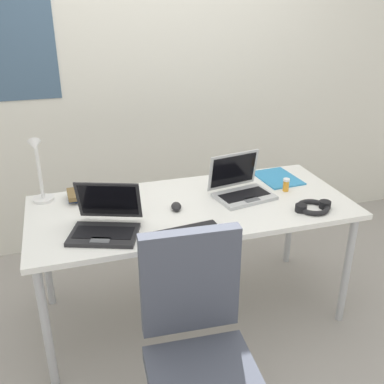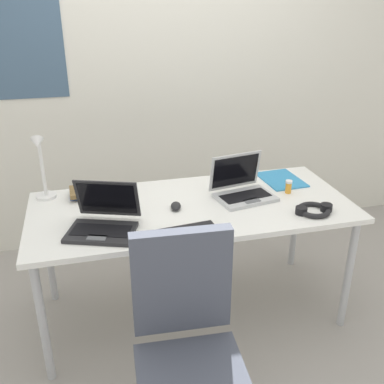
{
  "view_description": "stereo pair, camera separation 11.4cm",
  "coord_description": "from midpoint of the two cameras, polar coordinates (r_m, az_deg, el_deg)",
  "views": [
    {
      "loc": [
        -0.66,
        -2.17,
        1.84
      ],
      "look_at": [
        0.0,
        0.0,
        0.82
      ],
      "focal_mm": 41.84,
      "sensor_mm": 36.0,
      "label": 1
    },
    {
      "loc": [
        -0.55,
        -2.2,
        1.84
      ],
      "look_at": [
        0.0,
        0.0,
        0.82
      ],
      "focal_mm": 41.84,
      "sensor_mm": 36.0,
      "label": 2
    }
  ],
  "objects": [
    {
      "name": "ground_plane",
      "position": [
        2.92,
        1.16,
        -14.86
      ],
      "size": [
        12.0,
        12.0,
        0.0
      ],
      "primitive_type": "plane",
      "color": "gray"
    },
    {
      "name": "wall_back",
      "position": [
        3.38,
        -3.75,
        14.99
      ],
      "size": [
        6.0,
        0.13,
        2.6
      ],
      "color": "silver",
      "rests_on": "ground_plane"
    },
    {
      "name": "desk",
      "position": [
        2.54,
        1.28,
        -2.82
      ],
      "size": [
        1.8,
        0.8,
        0.74
      ],
      "color": "white",
      "rests_on": "ground_plane"
    },
    {
      "name": "desk_lamp",
      "position": [
        2.63,
        -17.45,
        2.97
      ],
      "size": [
        0.12,
        0.18,
        0.4
      ],
      "color": "white",
      "rests_on": "desk"
    },
    {
      "name": "laptop_back_right",
      "position": [
        2.62,
        7.65,
        0.36
      ],
      "size": [
        0.37,
        0.32,
        0.24
      ],
      "color": "#B7BABC",
      "rests_on": "desk"
    },
    {
      "name": "laptop_near_mouse",
      "position": [
        2.27,
        -9.85,
        -3.73
      ],
      "size": [
        0.41,
        0.39,
        0.24
      ],
      "color": "#232326",
      "rests_on": "desk"
    },
    {
      "name": "external_keyboard",
      "position": [
        2.22,
        0.52,
        -5.18
      ],
      "size": [
        0.34,
        0.15,
        0.02
      ],
      "primitive_type": "cube",
      "rotation": [
        0.0,
        0.0,
        0.11
      ],
      "color": "black",
      "rests_on": "desk"
    },
    {
      "name": "computer_mouse",
      "position": [
        2.47,
        -0.76,
        -1.82
      ],
      "size": [
        0.08,
        0.11,
        0.03
      ],
      "primitive_type": "ellipsoid",
      "rotation": [
        0.0,
        0.0,
        -0.23
      ],
      "color": "black",
      "rests_on": "desk"
    },
    {
      "name": "cell_phone",
      "position": [
        2.54,
        -7.59,
        -1.55
      ],
      "size": [
        0.13,
        0.15,
        0.01
      ],
      "primitive_type": "cube",
      "rotation": [
        0.0,
        0.0,
        -0.65
      ],
      "color": "black",
      "rests_on": "desk"
    },
    {
      "name": "headphones",
      "position": [
        2.53,
        16.51,
        -2.2
      ],
      "size": [
        0.21,
        0.18,
        0.04
      ],
      "color": "black",
      "rests_on": "desk"
    },
    {
      "name": "pill_bottle",
      "position": [
        2.73,
        13.38,
        0.67
      ],
      "size": [
        0.04,
        0.04,
        0.08
      ],
      "color": "gold",
      "rests_on": "desk"
    },
    {
      "name": "book_stack",
      "position": [
        2.67,
        -12.2,
        -0.08
      ],
      "size": [
        0.21,
        0.17,
        0.05
      ],
      "color": "navy",
      "rests_on": "desk"
    },
    {
      "name": "paper_folder_near_mouse",
      "position": [
        2.92,
        12.41,
        1.55
      ],
      "size": [
        0.25,
        0.33,
        0.01
      ],
      "primitive_type": "cube",
      "rotation": [
        0.0,
        0.0,
        0.07
      ],
      "color": "#338CC6",
      "rests_on": "desk"
    },
    {
      "name": "office_chair",
      "position": [
        2.0,
        1.4,
        -21.85
      ],
      "size": [
        0.52,
        0.55,
        0.97
      ],
      "color": "black",
      "rests_on": "ground_plane"
    }
  ]
}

